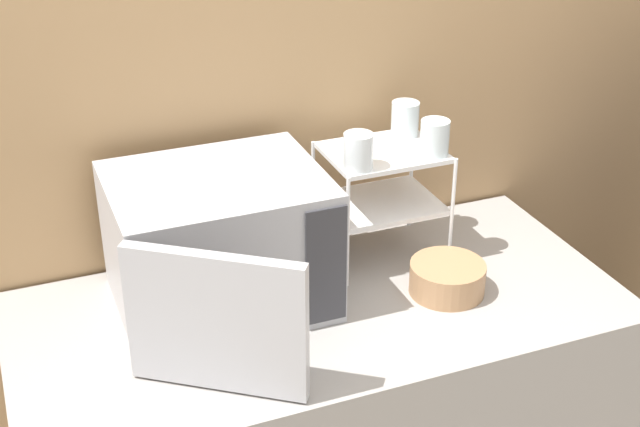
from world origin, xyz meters
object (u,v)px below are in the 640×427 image
glass_front_left (358,151)px  glass_front_right (435,138)px  glass_back_right (405,119)px  microwave (219,246)px  bowl (447,279)px  dish_rack (382,180)px

glass_front_left → glass_front_right: (0.21, 0.01, 0.00)m
glass_back_right → microwave: bearing=-164.1°
glass_front_left → bowl: glass_front_left is taller
glass_front_left → glass_front_right: 0.21m
microwave → dish_rack: (0.46, 0.09, 0.05)m
glass_front_right → bowl: 0.35m
microwave → dish_rack: size_ratio=2.14×
dish_rack → glass_front_left: bearing=-143.6°
glass_back_right → glass_front_right: same height
dish_rack → glass_front_right: 0.18m
microwave → dish_rack: 0.47m
glass_back_right → bowl: (-0.02, -0.30, -0.31)m
dish_rack → bowl: bearing=-72.4°
glass_back_right → glass_front_right: 0.14m
microwave → bowl: microwave is taller
dish_rack → glass_back_right: glass_back_right is taller
glass_back_right → bowl: 0.43m
dish_rack → glass_front_right: bearing=-32.7°
microwave → bowl: size_ratio=3.43×
glass_front_left → glass_back_right: size_ratio=1.00×
microwave → bowl: (0.53, -0.15, -0.13)m
glass_back_right → bowl: bearing=-94.1°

